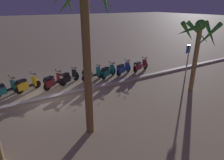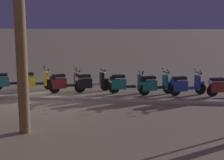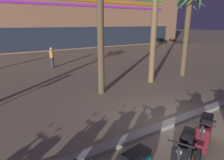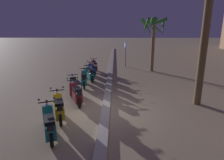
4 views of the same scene
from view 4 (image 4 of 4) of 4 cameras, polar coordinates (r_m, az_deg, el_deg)
ground_plane at (r=8.32m, az=-3.45°, el=-8.85°), size 200.00×200.00×0.00m
curb_strip at (r=8.28m, az=-1.84°, el=-8.49°), size 60.00×0.36×0.12m
scooter_maroon_mid_front at (r=15.79m, az=-5.37°, el=4.12°), size 1.82×0.72×1.17m
scooter_blue_far_back at (r=14.14m, az=-6.12°, el=2.91°), size 1.72×0.84×1.17m
scooter_teal_second_in_line at (r=12.78m, az=-6.83°, el=1.64°), size 1.62×0.87×1.17m
scooter_teal_mid_rear at (r=11.53m, az=-8.54°, el=0.15°), size 1.86×0.63×1.04m
scooter_black_tail_end at (r=9.98m, az=-11.01°, el=-2.30°), size 1.66×0.93×1.04m
scooter_maroon_last_in_row at (r=8.83m, az=-11.01°, el=-4.43°), size 1.62×0.91×1.17m
scooter_yellow_mid_centre at (r=7.45m, az=-15.95°, el=-8.39°), size 1.66×0.82×1.17m
scooter_teal_gap_after_mid at (r=6.35m, az=-18.65°, el=-12.93°), size 1.65×0.87×1.17m
crossing_sign at (r=18.01m, az=4.13°, el=8.82°), size 0.59×0.17×2.40m
palm_tree_mid_walkway at (r=16.13m, az=12.59°, el=14.54°), size 2.25×2.22×4.48m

